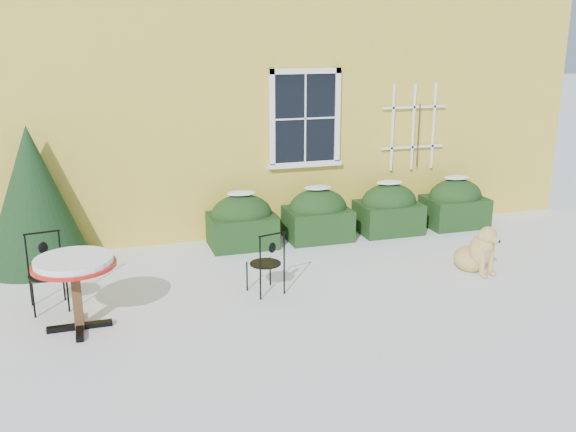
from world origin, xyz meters
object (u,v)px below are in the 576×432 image
object	(u,v)px
patio_chair_far	(47,272)
bistro_table	(74,270)
evergreen_shrub	(35,209)
patio_chair_near	(267,262)
dog	(477,252)

from	to	relation	value
patio_chair_far	bistro_table	bearing A→B (deg)	-72.94
evergreen_shrub	patio_chair_near	bearing A→B (deg)	-35.83
evergreen_shrub	patio_chair_far	world-z (taller)	evergreen_shrub
patio_chair_near	dog	size ratio (longest dim) A/B	1.04
patio_chair_near	dog	distance (m)	3.11
evergreen_shrub	dog	bearing A→B (deg)	-20.59
bistro_table	patio_chair_near	xyz separation A→B (m)	(2.38, 0.39, -0.30)
patio_chair_far	dog	xyz separation A→B (m)	(5.84, -0.50, -0.18)
bistro_table	dog	size ratio (longest dim) A/B	1.13
evergreen_shrub	dog	xyz separation A→B (m)	(6.05, -2.27, -0.54)
evergreen_shrub	dog	world-z (taller)	evergreen_shrub
patio_chair_near	dog	world-z (taller)	patio_chair_near
patio_chair_near	patio_chair_far	world-z (taller)	patio_chair_far
bistro_table	evergreen_shrub	bearing A→B (deg)	102.82
bistro_table	patio_chair_far	size ratio (longest dim) A/B	0.99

